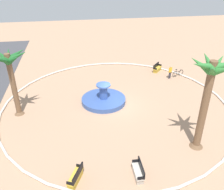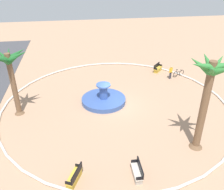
{
  "view_description": "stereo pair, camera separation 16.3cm",
  "coord_description": "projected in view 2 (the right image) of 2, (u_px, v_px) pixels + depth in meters",
  "views": [
    {
      "loc": [
        -20.15,
        3.65,
        12.35
      ],
      "look_at": [
        0.21,
        0.33,
        1.0
      ],
      "focal_mm": 39.12,
      "sensor_mm": 36.0,
      "label": 1
    },
    {
      "loc": [
        -20.17,
        3.49,
        12.35
      ],
      "look_at": [
        0.21,
        0.33,
        1.0
      ],
      "focal_mm": 39.12,
      "sensor_mm": 36.0,
      "label": 2
    }
  ],
  "objects": [
    {
      "name": "bench_north",
      "position": [
        137.0,
        172.0,
        15.79
      ],
      "size": [
        1.61,
        0.53,
        1.0
      ],
      "color": "beige",
      "rests_on": "ground"
    },
    {
      "name": "bench_east",
      "position": [
        75.0,
        177.0,
        15.43
      ],
      "size": [
        1.66,
        1.13,
        1.0
      ],
      "color": "gold",
      "rests_on": "ground"
    },
    {
      "name": "bench_west",
      "position": [
        158.0,
        69.0,
        30.95
      ],
      "size": [
        1.52,
        1.45,
        1.0
      ],
      "color": "gold",
      "rests_on": "ground"
    },
    {
      "name": "bicycle_red_frame",
      "position": [
        178.0,
        73.0,
        29.63
      ],
      "size": [
        0.72,
        1.62,
        0.94
      ],
      "color": "black",
      "rests_on": "ground"
    },
    {
      "name": "palm_tree_by_curb",
      "position": [
        208.0,
        88.0,
        16.06
      ],
      "size": [
        3.12,
        3.29,
        7.16
      ],
      "color": "brown",
      "rests_on": "ground"
    },
    {
      "name": "fountain",
      "position": [
        104.0,
        99.0,
        24.2
      ],
      "size": [
        4.35,
        4.35,
        1.97
      ],
      "color": "#38569E",
      "rests_on": "ground"
    },
    {
      "name": "plaza_curb",
      "position": [
        116.0,
        104.0,
        23.84
      ],
      "size": [
        21.67,
        21.67,
        0.2
      ],
      "primitive_type": "torus",
      "color": "silver",
      "rests_on": "ground"
    },
    {
      "name": "person_cyclist_helmet",
      "position": [
        171.0,
        72.0,
        28.75
      ],
      "size": [
        0.33,
        0.48,
        1.62
      ],
      "color": "#33333D",
      "rests_on": "ground"
    },
    {
      "name": "ground_plane",
      "position": [
        116.0,
        105.0,
        23.89
      ],
      "size": [
        80.0,
        80.0,
        0.0
      ],
      "primitive_type": "plane",
      "color": "tan"
    },
    {
      "name": "palm_tree_near_fountain",
      "position": [
        10.0,
        68.0,
        20.33
      ],
      "size": [
        3.14,
        3.21,
        6.06
      ],
      "color": "brown",
      "rests_on": "ground"
    }
  ]
}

